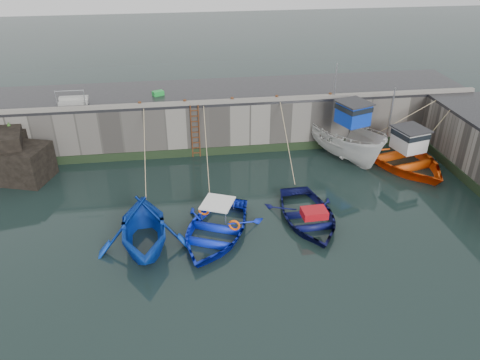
{
  "coord_description": "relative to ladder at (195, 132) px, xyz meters",
  "views": [
    {
      "loc": [
        -2.93,
        -15.13,
        12.28
      ],
      "look_at": [
        -0.15,
        4.57,
        1.2
      ],
      "focal_mm": 35.0,
      "sensor_mm": 36.0,
      "label": 1
    }
  ],
  "objects": [
    {
      "name": "kerb_back",
      "position": [
        2.0,
        0.24,
        1.67
      ],
      "size": [
        30.0,
        0.3,
        0.2
      ],
      "primitive_type": "cube",
      "color": "slate",
      "rests_on": "road_back"
    },
    {
      "name": "bollard_a",
      "position": [
        -3.0,
        0.34,
        1.71
      ],
      "size": [
        0.18,
        0.18,
        0.28
      ],
      "primitive_type": "cylinder",
      "color": "#3F1E0F",
      "rests_on": "road_back"
    },
    {
      "name": "bollard_b",
      "position": [
        -0.5,
        0.34,
        1.71
      ],
      "size": [
        0.18,
        0.18,
        0.28
      ],
      "primitive_type": "cylinder",
      "color": "#3F1E0F",
      "rests_on": "road_back"
    },
    {
      "name": "boat_near_navy_rope",
      "position": [
        4.73,
        -2.44,
        -1.59
      ],
      "size": [
        0.04,
        5.69,
        3.1
      ],
      "primitive_type": null,
      "color": "tan",
      "rests_on": "ground"
    },
    {
      "name": "boat_near_blue_rope",
      "position": [
        0.33,
        -2.73,
        -1.59
      ],
      "size": [
        0.04,
        6.21,
        3.1
      ],
      "primitive_type": null,
      "color": "tan",
      "rests_on": "ground"
    },
    {
      "name": "boat_near_white_rope",
      "position": [
        -2.71,
        -2.9,
        -1.59
      ],
      "size": [
        0.04,
        6.51,
        3.1
      ],
      "primitive_type": null,
      "color": "tan",
      "rests_on": "ground"
    },
    {
      "name": "algae_back",
      "position": [
        2.0,
        0.05,
        -1.34
      ],
      "size": [
        30.0,
        0.08,
        0.5
      ],
      "primitive_type": "cube",
      "color": "black",
      "rests_on": "ground"
    },
    {
      "name": "railing",
      "position": [
        -6.75,
        1.33,
        1.77
      ],
      "size": [
        1.6,
        1.05,
        1.0
      ],
      "color": "#A5A8AD",
      "rests_on": "road_back"
    },
    {
      "name": "road_back",
      "position": [
        2.0,
        2.59,
        1.49
      ],
      "size": [
        30.0,
        5.0,
        0.16
      ],
      "primitive_type": "cube",
      "color": "black",
      "rests_on": "quay_back"
    },
    {
      "name": "ground",
      "position": [
        2.0,
        -9.91,
        -1.59
      ],
      "size": [
        120.0,
        120.0,
        0.0
      ],
      "primitive_type": "plane",
      "color": "black",
      "rests_on": "ground"
    },
    {
      "name": "fish_crate",
      "position": [
        -2.01,
        2.11,
        1.71
      ],
      "size": [
        0.73,
        0.61,
        0.27
      ],
      "primitive_type": "cube",
      "rotation": [
        0.0,
        0.0,
        0.43
      ],
      "color": "#1A9133",
      "rests_on": "road_back"
    },
    {
      "name": "bollard_d",
      "position": [
        4.8,
        0.34,
        1.71
      ],
      "size": [
        0.18,
        0.18,
        0.28
      ],
      "primitive_type": "cylinder",
      "color": "#3F1E0F",
      "rests_on": "road_back"
    },
    {
      "name": "boat_near_white",
      "position": [
        -2.71,
        -8.38,
        -1.59
      ],
      "size": [
        4.52,
        5.14,
        2.57
      ],
      "primitive_type": "imported",
      "rotation": [
        0.0,
        0.0,
        0.06
      ],
      "color": "#0B37AD",
      "rests_on": "ground"
    },
    {
      "name": "boat_near_navy",
      "position": [
        4.73,
        -7.47,
        -1.59
      ],
      "size": [
        3.75,
        5.12,
        1.03
      ],
      "primitive_type": "imported",
      "rotation": [
        0.0,
        0.0,
        0.04
      ],
      "color": "#0A0E44",
      "rests_on": "ground"
    },
    {
      "name": "bollard_e",
      "position": [
        8.0,
        0.34,
        1.71
      ],
      "size": [
        0.18,
        0.18,
        0.28
      ],
      "primitive_type": "cylinder",
      "color": "#3F1E0F",
      "rests_on": "road_back"
    },
    {
      "name": "bollard_c",
      "position": [
        2.2,
        0.34,
        1.71
      ],
      "size": [
        0.18,
        0.18,
        0.28
      ],
      "primitive_type": "cylinder",
      "color": "#3F1E0F",
      "rests_on": "road_back"
    },
    {
      "name": "boat_near_blue",
      "position": [
        0.33,
        -8.05,
        -1.59
      ],
      "size": [
        5.6,
        6.39,
        1.1
      ],
      "primitive_type": "imported",
      "rotation": [
        0.0,
        0.0,
        -0.41
      ],
      "color": "#0E26D4",
      "rests_on": "ground"
    },
    {
      "name": "boat_far_orange",
      "position": [
        11.51,
        -2.41,
        -1.13
      ],
      "size": [
        6.48,
        7.92,
        4.43
      ],
      "rotation": [
        0.0,
        0.0,
        0.25
      ],
      "color": "#FF550D",
      "rests_on": "ground"
    },
    {
      "name": "boat_far_white",
      "position": [
        8.6,
        -0.99,
        -0.51
      ],
      "size": [
        4.59,
        7.08,
        5.56
      ],
      "rotation": [
        0.0,
        0.0,
        0.34
      ],
      "color": "silver",
      "rests_on": "ground"
    },
    {
      "name": "ladder",
      "position": [
        0.0,
        0.0,
        0.0
      ],
      "size": [
        0.51,
        0.08,
        3.2
      ],
      "color": "#3F1E0F",
      "rests_on": "ground"
    },
    {
      "name": "quay_back",
      "position": [
        2.0,
        2.59,
        -0.09
      ],
      "size": [
        30.0,
        5.0,
        3.0
      ],
      "primitive_type": "cube",
      "color": "slate",
      "rests_on": "ground"
    }
  ]
}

